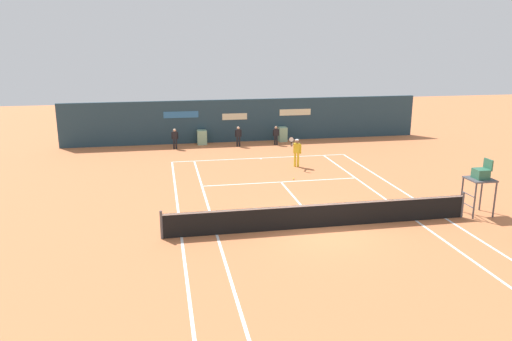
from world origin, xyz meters
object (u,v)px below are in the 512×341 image
Objects in this scene: umpire_chair at (480,178)px; ball_kid_centre_post at (175,137)px; ball_kid_right_post at (238,135)px; ball_kid_left_post at (276,134)px; tennis_ball_mid_court at (294,179)px; player_on_baseline at (297,150)px.

umpire_chair is 19.17m from ball_kid_centre_post.
ball_kid_left_post is at bearing -176.58° from ball_kid_right_post.
umpire_chair is at bearing 111.51° from ball_kid_left_post.
ball_kid_centre_post is 1.00× the size of ball_kid_right_post.
ball_kid_left_post is (6.77, -0.00, -0.04)m from ball_kid_centre_post.
ball_kid_centre_post is 19.88× the size of tennis_ball_mid_court.
tennis_ball_mid_court is at bearing 103.66° from ball_kid_right_post.
player_on_baseline is at bearing 146.58° from ball_kid_centre_post.
umpire_chair is 16.92m from ball_kid_right_post.
tennis_ball_mid_court is (5.74, -8.55, -0.74)m from ball_kid_centre_post.
umpire_chair is at bearing 137.18° from ball_kid_centre_post.
umpire_chair is 15.93m from ball_kid_left_post.
tennis_ball_mid_court is at bearing 133.01° from ball_kid_centre_post.
umpire_chair is at bearing 144.98° from player_on_baseline.
umpire_chair is 34.45× the size of tennis_ball_mid_court.
ball_kid_right_post is at bearing -43.61° from player_on_baseline.
ball_kid_right_post is (-2.37, 6.02, -0.17)m from player_on_baseline.
ball_kid_right_post is at bearing 26.77° from umpire_chair.
player_on_baseline is at bearing 30.05° from umpire_chair.
ball_kid_right_post is 2.58m from ball_kid_left_post.
umpire_chair reaches higher than player_on_baseline.
umpire_chair is at bearing 120.19° from ball_kid_right_post.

